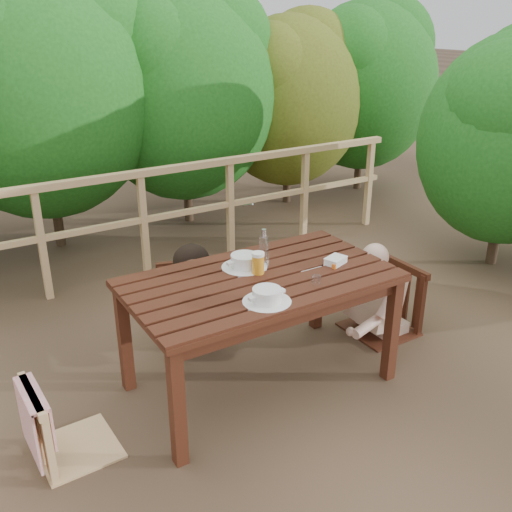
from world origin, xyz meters
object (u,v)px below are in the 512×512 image
chair_right (384,273)px  beer_glass (258,264)px  diner_right (388,257)px  soup_near (267,296)px  soup_far (244,262)px  chair_far (191,275)px  chair_left (68,384)px  butter_tub (336,262)px  woman (189,261)px  table (260,332)px  tumbler (316,281)px  bottle (264,249)px

chair_right → beer_glass: (-1.13, -0.05, 0.35)m
chair_right → diner_right: 0.12m
soup_near → soup_far: 0.50m
chair_far → soup_far: chair_far is taller
chair_left → butter_tub: size_ratio=6.28×
soup_near → beer_glass: bearing=65.8°
chair_far → woman: (0.00, 0.02, 0.11)m
beer_glass → butter_tub: 0.53m
chair_left → chair_right: (2.37, 0.10, 0.05)m
butter_tub → table: bearing=151.1°
chair_left → tumbler: 1.52m
tumbler → woman: bearing=106.1°
soup_far → chair_right: bearing=-4.1°
soup_far → beer_glass: beer_glass is taller
bottle → tumbler: 0.43m
table → diner_right: diner_right is taller
butter_tub → soup_near: bearing=178.5°
soup_near → butter_tub: soup_near is taller
woman → chair_right: bearing=166.2°
diner_right → woman: bearing=59.1°
table → beer_glass: beer_glass is taller
chair_far → bottle: size_ratio=3.68×
tumbler → butter_tub: 0.34m
chair_right → butter_tub: size_ratio=6.98×
chair_right → diner_right: diner_right is taller
woman → butter_tub: 1.14m
woman → soup_far: 0.71m
table → tumbler: tumbler is taller
table → beer_glass: 0.46m
table → soup_far: (-0.01, 0.18, 0.43)m
chair_left → tumbler: size_ratio=12.94×
beer_glass → butter_tub: (0.50, -0.14, -0.05)m
table → soup_far: 0.47m
soup_near → butter_tub: size_ratio=1.98×
diner_right → soup_far: bearing=85.9°
table → chair_far: size_ratio=1.71×
table → chair_right: (1.15, 0.10, 0.11)m
chair_right → diner_right: (0.03, -0.00, 0.12)m
chair_left → bottle: bearing=-86.2°
bottle → tumbler: bottle is taller
bottle → tumbler: (0.12, -0.40, -0.10)m
table → chair_right: chair_right is taller
woman → soup_far: bearing=114.5°
chair_left → chair_far: 1.41m
soup_near → beer_glass: size_ratio=1.81×
chair_left → soup_near: (1.08, -0.29, 0.37)m
soup_far → beer_glass: bearing=-80.2°
soup_near → tumbler: size_ratio=4.09×
woman → butter_tub: (0.61, -0.94, 0.21)m
soup_near → chair_far: bearing=87.4°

